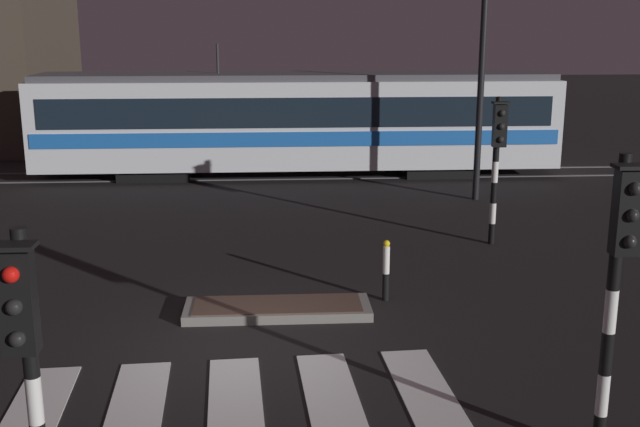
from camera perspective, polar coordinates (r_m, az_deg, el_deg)
name	(u,v)px	position (r m, az deg, el deg)	size (l,w,h in m)	color
ground_plane	(243,348)	(12.05, -5.65, -9.79)	(120.00, 120.00, 0.00)	black
rail_near	(257,179)	(24.40, -4.64, 2.50)	(80.00, 0.12, 0.03)	#59595E
rail_far	(258,171)	(25.81, -4.58, 3.13)	(80.00, 0.12, 0.03)	#59595E
traffic_island	(278,309)	(13.31, -3.12, -6.98)	(3.15, 1.01, 0.18)	slate
traffic_light_kerb_mid_left	(26,351)	(7.22, -20.71, -9.43)	(0.36, 0.42, 3.15)	black
traffic_light_corner_far_right	(497,149)	(17.25, 12.86, 4.63)	(0.36, 0.42, 3.26)	black
traffic_light_corner_near_right	(619,265)	(8.90, 21.04, -3.52)	(0.36, 0.42, 3.50)	black
street_lamp_trackside_right	(486,20)	(21.32, 12.09, 13.71)	(0.44, 1.21, 7.74)	black
tram	(297,121)	(24.83, -1.68, 6.80)	(16.50, 2.58, 4.15)	silver
bollard_island_edge	(386,270)	(13.80, 4.86, -4.16)	(0.12, 0.12, 1.11)	black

